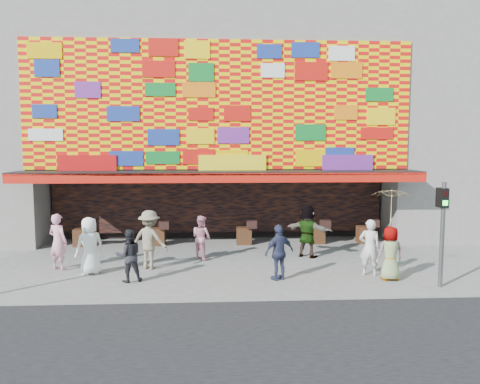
# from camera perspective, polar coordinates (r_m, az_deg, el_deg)

# --- Properties ---
(ground) EXTENTS (90.00, 90.00, 0.00)m
(ground) POSITION_cam_1_polar(r_m,az_deg,el_deg) (14.69, -2.28, -10.16)
(ground) COLOR slate
(ground) RESTS_ON ground
(road_strip) EXTENTS (30.00, 8.00, 0.02)m
(road_strip) POSITION_cam_1_polar(r_m,az_deg,el_deg) (8.61, -1.50, -21.96)
(road_strip) COLOR black
(road_strip) RESTS_ON ground
(shop_building) EXTENTS (15.20, 9.40, 10.00)m
(shop_building) POSITION_cam_1_polar(r_m,az_deg,el_deg) (22.34, -2.69, 8.82)
(shop_building) COLOR gray
(shop_building) RESTS_ON ground
(signal_right) EXTENTS (0.22, 0.20, 3.00)m
(signal_right) POSITION_cam_1_polar(r_m,az_deg,el_deg) (14.33, 23.48, -3.41)
(signal_right) COLOR #59595B
(signal_right) RESTS_ON ground
(ped_a) EXTENTS (1.05, 0.98, 1.80)m
(ped_a) POSITION_cam_1_polar(r_m,az_deg,el_deg) (15.35, -17.86, -6.27)
(ped_a) COLOR white
(ped_a) RESTS_ON ground
(ped_b) EXTENTS (0.79, 0.68, 1.83)m
(ped_b) POSITION_cam_1_polar(r_m,az_deg,el_deg) (16.26, -21.31, -5.67)
(ped_b) COLOR pink
(ped_b) RESTS_ON ground
(ped_c) EXTENTS (0.90, 0.78, 1.56)m
(ped_c) POSITION_cam_1_polar(r_m,az_deg,el_deg) (14.26, -13.38, -7.55)
(ped_c) COLOR black
(ped_c) RESTS_ON ground
(ped_d) EXTENTS (1.41, 1.12, 1.92)m
(ped_d) POSITION_cam_1_polar(r_m,az_deg,el_deg) (15.57, -10.97, -5.72)
(ped_d) COLOR gray
(ped_d) RESTS_ON ground
(ped_e) EXTENTS (1.06, 0.79, 1.67)m
(ped_e) POSITION_cam_1_polar(r_m,az_deg,el_deg) (14.09, 4.80, -7.34)
(ped_e) COLOR #2E3352
(ped_e) RESTS_ON ground
(ped_f) EXTENTS (1.75, 1.47, 1.89)m
(ped_f) POSITION_cam_1_polar(r_m,az_deg,el_deg) (17.04, 8.24, -4.74)
(ped_f) COLOR gray
(ped_f) RESTS_ON ground
(ped_g) EXTENTS (0.82, 0.57, 1.62)m
(ped_g) POSITION_cam_1_polar(r_m,az_deg,el_deg) (14.73, 17.85, -7.13)
(ped_g) COLOR gray
(ped_g) RESTS_ON ground
(ped_h) EXTENTS (0.73, 0.58, 1.75)m
(ped_h) POSITION_cam_1_polar(r_m,az_deg,el_deg) (15.09, 15.53, -6.52)
(ped_h) COLOR silver
(ped_h) RESTS_ON ground
(ped_i) EXTENTS (0.95, 0.95, 1.55)m
(ped_i) POSITION_cam_1_polar(r_m,az_deg,el_deg) (16.65, -4.73, -5.53)
(ped_i) COLOR pink
(ped_i) RESTS_ON ground
(parasol) EXTENTS (1.32, 1.34, 2.00)m
(parasol) POSITION_cam_1_polar(r_m,az_deg,el_deg) (14.49, 18.02, -1.67)
(parasol) COLOR #D1C284
(parasol) RESTS_ON ground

